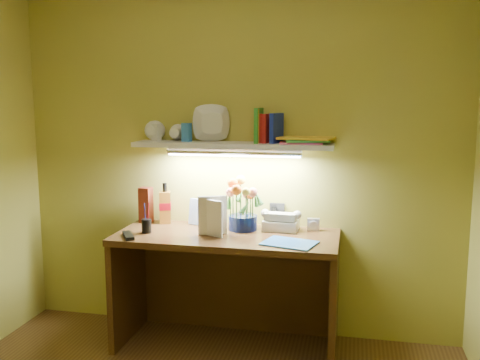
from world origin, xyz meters
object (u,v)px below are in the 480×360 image
telephone (281,220)px  desk (227,291)px  flower_bouquet (243,205)px  whisky_bottle (165,203)px  desk_clock (313,224)px

telephone → desk: bearing=-148.0°
desk → flower_bouquet: (0.08, 0.14, 0.54)m
whisky_bottle → desk_clock: bearing=0.3°
desk → desk_clock: 0.70m
desk → flower_bouquet: size_ratio=4.22×
whisky_bottle → flower_bouquet: bearing=-7.3°
desk → flower_bouquet: flower_bouquet is taller
telephone → whisky_bottle: (-0.80, 0.03, 0.07)m
flower_bouquet → desk_clock: 0.48m
desk → whisky_bottle: size_ratio=5.02×
desk_clock → flower_bouquet: bearing=-173.5°
flower_bouquet → telephone: 0.27m
flower_bouquet → telephone: flower_bouquet is taller
telephone → whisky_bottle: size_ratio=0.80×
telephone → flower_bouquet: bearing=-167.7°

